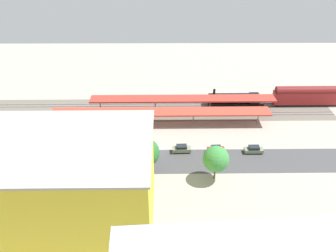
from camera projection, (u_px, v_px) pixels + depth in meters
name	position (u px, v px, depth m)	size (l,w,h in m)	color
ground_plane	(155.00, 149.00, 81.19)	(161.76, 161.76, 0.00)	#9E998C
rail_bed	(157.00, 110.00, 98.00)	(101.10, 13.51, 0.01)	#665E54
street_asphalt	(154.00, 161.00, 77.16)	(101.10, 9.00, 0.01)	#424244
track_rails	(157.00, 109.00, 97.90)	(101.10, 7.60, 0.12)	#9E9EA8
platform_canopy_near	(161.00, 112.00, 89.31)	(58.19, 4.97, 3.92)	#C63D2D
platform_canopy_far	(183.00, 99.00, 95.66)	(52.53, 4.66, 4.01)	#B73328
locomotive	(236.00, 99.00, 99.51)	(16.27, 3.00, 5.18)	black
passenger_coach	(307.00, 95.00, 98.95)	(19.74, 3.00, 5.96)	black
parked_car_0	(254.00, 150.00, 79.70)	(4.39, 1.82, 1.75)	black
parked_car_1	(216.00, 150.00, 79.80)	(4.13, 1.93, 1.69)	black
parked_car_2	(182.00, 149.00, 79.92)	(4.44, 2.05, 1.82)	black
parked_car_3	(146.00, 150.00, 79.47)	(4.35, 1.73, 1.80)	black
construction_building	(49.00, 186.00, 57.61)	(35.06, 20.34, 16.94)	yellow
construction_roof_slab	(39.00, 144.00, 53.05)	(35.66, 20.94, 0.40)	#B7B2A8
box_truck_0	(65.00, 161.00, 74.65)	(8.53, 3.11, 3.44)	black
street_tree_1	(216.00, 159.00, 69.42)	(5.50, 5.50, 7.95)	brown
street_tree_2	(145.00, 153.00, 70.15)	(6.05, 6.05, 8.91)	brown
traffic_light	(115.00, 135.00, 78.99)	(0.50, 0.36, 6.20)	#333333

